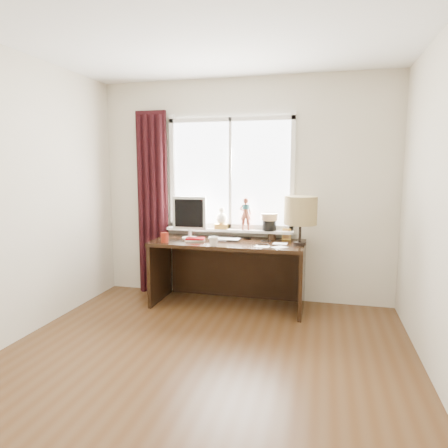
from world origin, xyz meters
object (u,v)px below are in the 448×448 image
(red_cup, at_px, (165,237))
(desk, at_px, (230,260))
(table_lamp, at_px, (300,211))
(mug, at_px, (213,241))
(monitor, at_px, (189,215))
(laptop, at_px, (225,239))

(red_cup, xyz_separation_m, desk, (0.67, 0.32, -0.30))
(red_cup, height_order, desk, red_cup)
(table_lamp, bearing_deg, red_cup, -171.69)
(mug, relative_size, monitor, 0.22)
(mug, xyz_separation_m, desk, (0.08, 0.40, -0.30))
(mug, relative_size, table_lamp, 0.20)
(laptop, xyz_separation_m, monitor, (-0.43, 0.03, 0.26))
(laptop, relative_size, red_cup, 3.24)
(red_cup, bearing_deg, desk, 25.77)
(table_lamp, bearing_deg, laptop, 177.03)
(mug, height_order, red_cup, red_cup)
(mug, height_order, table_lamp, table_lamp)
(desk, height_order, table_lamp, table_lamp)
(mug, bearing_deg, desk, 77.95)
(desk, relative_size, table_lamp, 3.27)
(mug, bearing_deg, table_lamp, 18.13)
(mug, xyz_separation_m, red_cup, (-0.58, 0.07, 0.00))
(monitor, xyz_separation_m, table_lamp, (1.27, -0.07, 0.09))
(table_lamp, bearing_deg, monitor, 176.89)
(mug, xyz_separation_m, table_lamp, (0.88, 0.29, 0.31))
(red_cup, relative_size, table_lamp, 0.21)
(laptop, xyz_separation_m, table_lamp, (0.84, -0.04, 0.35))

